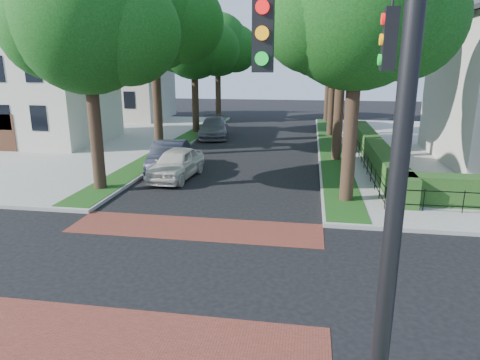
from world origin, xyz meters
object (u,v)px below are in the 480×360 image
parked_car_middle (169,157)px  parked_car_rear (214,128)px  parked_car_front (176,164)px  traffic_signal (383,135)px

parked_car_middle → parked_car_rear: 11.13m
parked_car_front → parked_car_middle: (-0.87, 1.43, 0.03)m
traffic_signal → parked_car_front: bearing=118.3°
traffic_signal → parked_car_middle: 18.18m
parked_car_rear → parked_car_middle: bearing=-99.9°
traffic_signal → parked_car_front: traffic_signal is taller
traffic_signal → parked_car_middle: (-8.49, 15.60, -3.91)m
parked_car_middle → parked_car_rear: size_ratio=0.90×
traffic_signal → parked_car_rear: traffic_signal is taller
parked_car_front → parked_car_rear: size_ratio=0.84×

